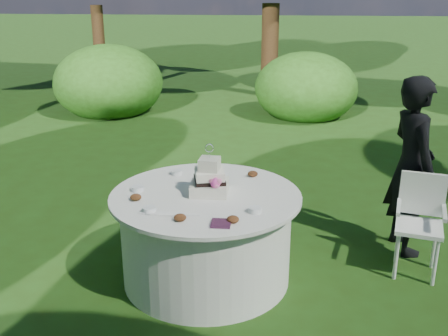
% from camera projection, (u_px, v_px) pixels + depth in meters
% --- Properties ---
extents(ground, '(80.00, 80.00, 0.00)m').
position_uv_depth(ground, '(207.00, 277.00, 4.51)').
color(ground, '#213E11').
rests_on(ground, ground).
extents(napkins, '(0.14, 0.14, 0.02)m').
position_uv_depth(napkins, '(221.00, 223.00, 3.71)').
color(napkins, '#411C36').
rests_on(napkins, table).
extents(feather_plume, '(0.48, 0.07, 0.01)m').
position_uv_depth(feather_plume, '(169.00, 214.00, 3.87)').
color(feather_plume, white).
rests_on(feather_plume, table).
extents(guest, '(0.52, 0.67, 1.65)m').
position_uv_depth(guest, '(412.00, 166.00, 4.74)').
color(guest, black).
rests_on(guest, ground).
extents(table, '(1.56, 1.56, 0.77)m').
position_uv_depth(table, '(206.00, 236.00, 4.38)').
color(table, white).
rests_on(table, ground).
extents(cake, '(0.30, 0.31, 0.42)m').
position_uv_depth(cake, '(210.00, 180.00, 4.23)').
color(cake, silver).
rests_on(cake, table).
extents(chair, '(0.46, 0.46, 0.87)m').
position_uv_depth(chair, '(420.00, 216.00, 4.46)').
color(chair, white).
rests_on(chair, ground).
extents(votives, '(1.08, 0.93, 0.04)m').
position_uv_depth(votives, '(178.00, 194.00, 4.20)').
color(votives, white).
rests_on(votives, table).
extents(petal_cups, '(0.99, 1.06, 0.05)m').
position_uv_depth(petal_cups, '(202.00, 200.00, 4.07)').
color(petal_cups, '#562D16').
rests_on(petal_cups, table).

